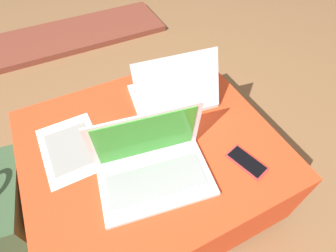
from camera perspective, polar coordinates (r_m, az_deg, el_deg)
ground_plane at (r=1.35m, az=-3.03°, el=-13.57°), size 14.00×14.00×0.00m
ottoman at (r=1.17m, az=-3.44°, el=-9.27°), size 0.94×0.82×0.40m
laptop_near at (r=0.89m, az=-3.40°, el=-8.46°), size 0.41×0.29×0.24m
laptop_far at (r=1.12m, az=1.22°, el=7.29°), size 0.37×0.29×0.24m
cell_phone at (r=0.99m, az=16.75°, el=-7.51°), size 0.11×0.16×0.01m
backpack at (r=1.26m, az=-30.62°, el=-16.10°), size 0.25×0.38×0.46m
paper_sheet at (r=1.05m, az=-20.33°, el=-4.49°), size 0.22×0.30×0.00m
fireplace_hearth at (r=2.43m, az=-19.20°, el=18.41°), size 1.40×0.50×0.04m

